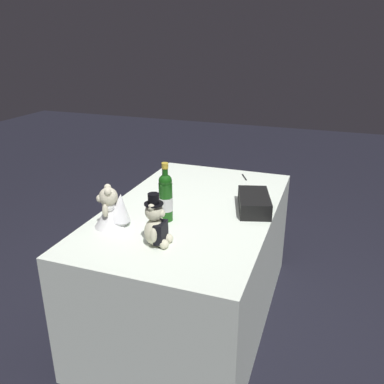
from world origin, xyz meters
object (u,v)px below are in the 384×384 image
object	(u,v)px
teddy_bear_groom	(156,225)
gift_case_black	(254,203)
signing_pen	(244,177)
champagne_bottle	(166,197)
teddy_bear_bride	(112,209)

from	to	relation	value
teddy_bear_groom	gift_case_black	bearing A→B (deg)	-32.50
teddy_bear_groom	signing_pen	bearing A→B (deg)	-9.19
champagne_bottle	gift_case_black	world-z (taller)	champagne_bottle
gift_case_black	teddy_bear_bride	bearing A→B (deg)	124.53
teddy_bear_bride	champagne_bottle	size ratio (longest dim) A/B	0.69
teddy_bear_groom	teddy_bear_bride	bearing A→B (deg)	70.11
teddy_bear_groom	champagne_bottle	bearing A→B (deg)	13.65
teddy_bear_bride	signing_pen	xyz separation A→B (m)	(1.01, -0.49, -0.09)
signing_pen	champagne_bottle	bearing A→B (deg)	163.80
teddy_bear_groom	signing_pen	size ratio (longest dim) A/B	2.18
champagne_bottle	signing_pen	world-z (taller)	champagne_bottle
signing_pen	gift_case_black	bearing A→B (deg)	-161.64
teddy_bear_groom	gift_case_black	world-z (taller)	teddy_bear_groom
gift_case_black	teddy_bear_groom	bearing A→B (deg)	147.50
teddy_bear_bride	gift_case_black	size ratio (longest dim) A/B	0.64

